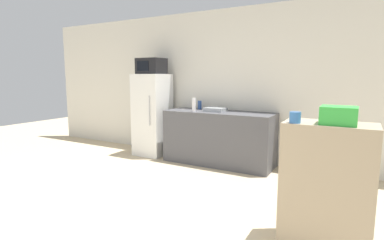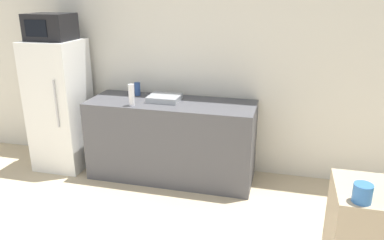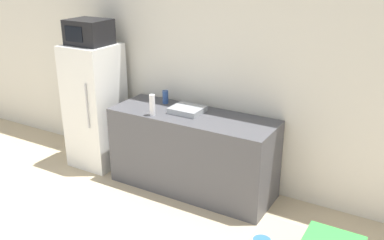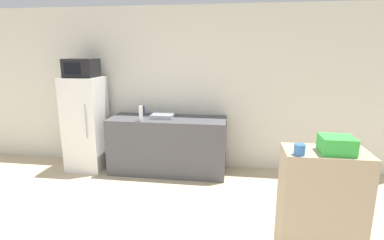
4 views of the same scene
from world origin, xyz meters
The scene contains 11 objects.
ground_plane centered at (0.00, 0.00, 0.00)m, with size 14.00×14.00×0.00m, color #C6B28E.
wall_back centered at (0.00, 3.17, 1.30)m, with size 8.00×0.06×2.60m, color silver.
refrigerator centered at (-1.14, 2.76, 0.75)m, with size 0.57×0.59×1.50m.
microwave centered at (-1.14, 2.76, 1.65)m, with size 0.47×0.39×0.28m.
counter centered at (0.20, 2.79, 0.44)m, with size 1.82×0.64×0.88m, color #4C4C51.
sink_basin centered at (0.12, 2.83, 0.91)m, with size 0.34×0.29×0.06m, color #9EA3A8.
bottle_tall centered at (-0.15, 2.56, 1.00)m, with size 0.06×0.06×0.23m, color silver.
bottle_short centered at (-0.25, 2.96, 0.96)m, with size 0.07×0.07×0.15m, color #2D4C8C.
shelf_cabinet centered at (2.02, 0.91, 0.54)m, with size 0.70×0.39×1.09m, color tan.
basket centered at (2.08, 0.86, 1.16)m, with size 0.26×0.23×0.14m, color green.
jar centered at (1.77, 0.77, 1.13)m, with size 0.09×0.09×0.09m, color #336BB2.
Camera 1 is at (2.21, -1.72, 1.46)m, focal length 28.00 mm.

